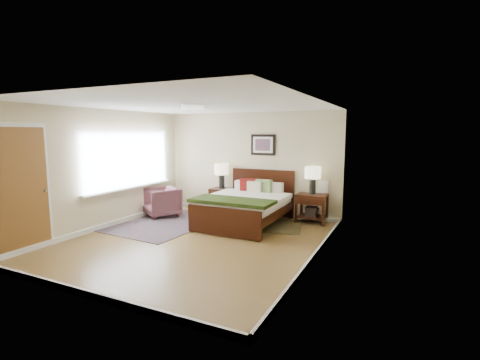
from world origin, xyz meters
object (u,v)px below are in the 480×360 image
(bed, at_px, (246,202))
(lamp_left, at_px, (222,171))
(nightstand_right, at_px, (312,206))
(armchair, at_px, (162,202))
(lamp_right, at_px, (313,175))
(rug_persian, at_px, (167,223))
(nightstand_left, at_px, (221,193))

(bed, xyz_separation_m, lamp_left, (-1.02, 0.78, 0.54))
(nightstand_right, xyz_separation_m, lamp_left, (-2.30, 0.01, 0.67))
(bed, height_order, armchair, bed)
(lamp_right, xyz_separation_m, armchair, (-3.42, -0.97, -0.73))
(bed, distance_m, armchair, 2.16)
(bed, xyz_separation_m, rug_persian, (-1.62, -0.69, -0.51))
(rug_persian, bearing_deg, bed, 26.72)
(bed, height_order, rug_persian, bed)
(nightstand_left, relative_size, lamp_left, 1.02)
(bed, relative_size, lamp_right, 3.38)
(nightstand_right, height_order, lamp_left, lamp_left)
(bed, relative_size, armchair, 2.67)
(armchair, bearing_deg, rug_persian, -11.67)
(bed, height_order, lamp_right, lamp_right)
(lamp_left, height_order, armchair, lamp_left)
(lamp_left, height_order, lamp_right, lamp_right)
(nightstand_right, distance_m, lamp_right, 0.70)
(bed, distance_m, lamp_left, 1.40)
(bed, xyz_separation_m, nightstand_right, (1.27, 0.77, -0.12))
(lamp_right, relative_size, rug_persian, 0.25)
(nightstand_left, xyz_separation_m, rug_persian, (-0.59, -1.45, -0.49))
(lamp_right, distance_m, armchair, 3.63)
(nightstand_left, distance_m, armchair, 1.48)
(nightstand_right, distance_m, armchair, 3.55)
(nightstand_right, bearing_deg, bed, -148.80)
(nightstand_right, height_order, armchair, armchair)
(nightstand_left, bearing_deg, bed, -36.65)
(nightstand_left, bearing_deg, rug_persian, -112.19)
(rug_persian, bearing_deg, nightstand_right, 30.44)
(bed, relative_size, nightstand_right, 3.14)
(nightstand_left, bearing_deg, lamp_left, 90.00)
(nightstand_left, relative_size, armchair, 0.81)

